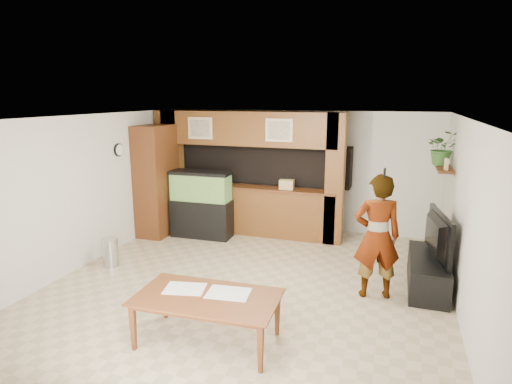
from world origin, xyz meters
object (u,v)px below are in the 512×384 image
(person, at_px, (377,237))
(dining_table, at_px, (206,321))
(aquarium, at_px, (201,205))
(pantry_cabinet, at_px, (157,181))
(television, at_px, (431,235))

(person, bearing_deg, dining_table, 32.23)
(person, bearing_deg, aquarium, -39.62)
(pantry_cabinet, bearing_deg, dining_table, -51.87)
(person, relative_size, dining_table, 1.08)
(person, distance_m, dining_table, 2.73)
(aquarium, height_order, dining_table, aquarium)
(aquarium, distance_m, television, 4.53)
(television, bearing_deg, pantry_cabinet, 69.31)
(television, relative_size, dining_table, 0.72)
(television, height_order, dining_table, television)
(pantry_cabinet, distance_m, aquarium, 1.09)
(dining_table, bearing_deg, television, 41.40)
(person, height_order, dining_table, person)
(aquarium, bearing_deg, television, -16.31)
(pantry_cabinet, height_order, aquarium, pantry_cabinet)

